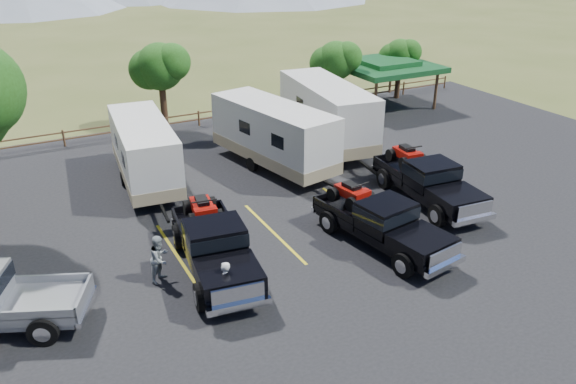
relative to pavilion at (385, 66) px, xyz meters
name	(u,v)px	position (x,y,z in m)	size (l,w,h in m)	color
ground	(372,268)	(-13.00, -17.00, -2.79)	(320.00, 320.00, 0.00)	#424C20
asphalt_lot	(328,232)	(-13.00, -14.00, -2.77)	(44.00, 34.00, 0.04)	black
stall_lines	(316,221)	(-13.00, -13.00, -2.74)	(12.12, 5.50, 0.01)	gold
tree_ne_a	(335,61)	(-4.03, 0.01, 0.69)	(3.11, 2.92, 4.76)	black
tree_ne_b	(400,55)	(1.98, 1.01, 0.34)	(2.77, 2.59, 4.27)	black
tree_north	(160,67)	(-15.03, 2.02, 1.05)	(3.46, 3.24, 5.25)	black
rail_fence	(229,113)	(-11.00, 1.50, -2.18)	(36.12, 0.12, 1.00)	brown
pavilion	(385,66)	(0.00, 0.00, 0.00)	(6.20, 6.20, 3.22)	brown
rig_left	(214,243)	(-18.04, -14.43, -1.71)	(2.94, 6.67, 2.15)	black
rig_center	(380,221)	(-11.76, -15.73, -1.74)	(2.94, 6.48, 2.09)	black
rig_right	(427,179)	(-7.60, -13.53, -1.71)	(2.72, 6.60, 2.15)	black
trailer_left	(144,152)	(-18.21, -5.83, -1.13)	(2.97, 8.91, 3.08)	white
trailer_center	(273,135)	(-11.90, -6.79, -1.02)	(3.91, 9.53, 3.30)	white
trailer_right	(327,114)	(-7.78, -5.17, -0.91)	(3.60, 10.15, 3.51)	white
person_a	(225,285)	(-18.54, -16.70, -1.93)	(0.60, 0.39, 1.64)	silver
person_b	(160,258)	(-19.94, -14.24, -1.89)	(0.84, 0.65, 1.72)	gray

